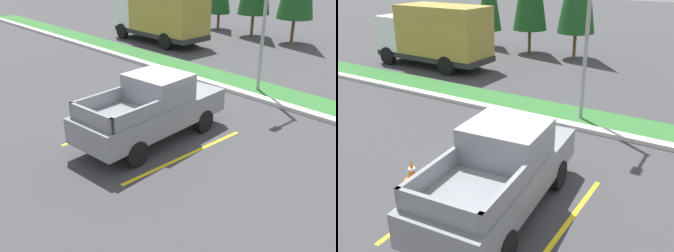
# 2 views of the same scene
# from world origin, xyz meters

# --- Properties ---
(ground_plane) EXTENTS (120.00, 120.00, 0.00)m
(ground_plane) POSITION_xyz_m (0.00, 0.00, 0.00)
(ground_plane) COLOR #38383A
(parking_line_near) EXTENTS (0.12, 4.80, 0.01)m
(parking_line_near) POSITION_xyz_m (-1.47, -0.55, 0.00)
(parking_line_near) COLOR yellow
(parking_line_near) RESTS_ON ground
(parking_line_far) EXTENTS (0.12, 4.80, 0.01)m
(parking_line_far) POSITION_xyz_m (1.63, -0.55, 0.00)
(parking_line_far) COLOR yellow
(parking_line_far) RESTS_ON ground
(curb_strip) EXTENTS (56.00, 0.40, 0.15)m
(curb_strip) POSITION_xyz_m (0.00, 5.00, 0.07)
(curb_strip) COLOR #B2B2AD
(curb_strip) RESTS_ON ground
(grass_median) EXTENTS (56.00, 1.80, 0.06)m
(grass_median) POSITION_xyz_m (0.00, 6.10, 0.03)
(grass_median) COLOR #2D662D
(grass_median) RESTS_ON ground
(pickup_truck_main) EXTENTS (2.37, 5.38, 2.10)m
(pickup_truck_main) POSITION_xyz_m (0.08, -0.50, 1.04)
(pickup_truck_main) COLOR black
(pickup_truck_main) RESTS_ON ground
(cargo_truck_distant) EXTENTS (6.83, 2.56, 3.40)m
(cargo_truck_distant) POSITION_xyz_m (-10.40, 9.23, 1.85)
(cargo_truck_distant) COLOR black
(cargo_truck_distant) RESTS_ON ground
(street_light) EXTENTS (0.24, 1.49, 7.15)m
(street_light) POSITION_xyz_m (-0.45, 5.75, 4.13)
(street_light) COLOR gray
(street_light) RESTS_ON ground
(traffic_cone) EXTENTS (0.36, 0.36, 0.60)m
(traffic_cone) POSITION_xyz_m (-2.66, -0.65, 0.29)
(traffic_cone) COLOR orange
(traffic_cone) RESTS_ON ground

